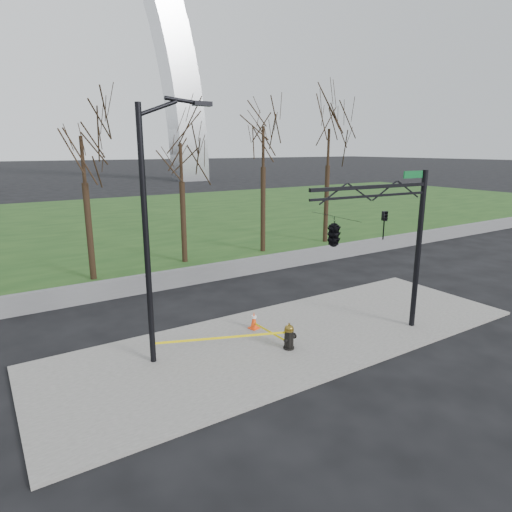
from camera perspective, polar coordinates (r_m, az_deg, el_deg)
ground at (r=16.41m, az=4.96°, el=-10.53°), size 500.00×500.00×0.00m
sidewalk at (r=16.39m, az=4.97°, el=-10.37°), size 18.00×6.00×0.10m
grass_strip at (r=43.30m, az=-20.07°, el=4.08°), size 120.00×40.00×0.06m
guardrail at (r=22.71m, az=-7.42°, el=-2.40°), size 60.00×0.30×0.90m
tree_row at (r=24.37m, az=-21.37°, el=7.17°), size 37.16×4.00×8.64m
fire_hydrant at (r=15.21m, az=4.32°, el=-10.39°), size 0.58×0.37×0.92m
traffic_cone at (r=16.78m, az=-0.27°, el=-8.31°), size 0.41×0.41×0.66m
street_light at (r=13.56m, az=-13.27°, el=4.72°), size 2.39×0.24×8.21m
traffic_signal_mast at (r=14.87m, az=12.36°, el=3.41°), size 5.09×2.51×6.00m
caution_tape at (r=15.11m, az=-2.22°, el=-10.28°), size 4.20×2.10×0.46m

